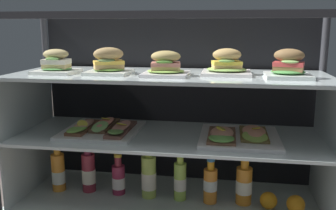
% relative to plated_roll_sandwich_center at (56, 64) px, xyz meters
% --- Properties ---
extents(ground_plane, '(6.00, 6.00, 0.02)m').
position_rel_plated_roll_sandwich_center_xyz_m(ground_plane, '(0.49, 0.05, -0.68)').
color(ground_plane, '#5C514A').
rests_on(ground_plane, ground).
extents(case_base_deck, '(1.44, 0.55, 0.04)m').
position_rel_plated_roll_sandwich_center_xyz_m(case_base_deck, '(0.49, 0.05, -0.65)').
color(case_base_deck, '#B5C0BC').
rests_on(case_base_deck, ground).
extents(case_frame, '(1.44, 0.55, 0.90)m').
position_rel_plated_roll_sandwich_center_xyz_m(case_frame, '(0.49, 0.21, -0.18)').
color(case_frame, '#333338').
rests_on(case_frame, ground).
extents(riser_lower_tier, '(1.37, 0.48, 0.30)m').
position_rel_plated_roll_sandwich_center_xyz_m(riser_lower_tier, '(0.49, 0.05, -0.48)').
color(riser_lower_tier, silver).
rests_on(riser_lower_tier, case_base_deck).
extents(shelf_lower_glass, '(1.39, 0.50, 0.01)m').
position_rel_plated_roll_sandwich_center_xyz_m(shelf_lower_glass, '(0.49, 0.05, -0.32)').
color(shelf_lower_glass, silver).
rests_on(shelf_lower_glass, riser_lower_tier).
extents(riser_upper_tier, '(1.37, 0.48, 0.26)m').
position_rel_plated_roll_sandwich_center_xyz_m(riser_upper_tier, '(0.49, 0.05, -0.19)').
color(riser_upper_tier, silver).
rests_on(riser_upper_tier, shelf_lower_glass).
extents(shelf_upper_glass, '(1.39, 0.50, 0.01)m').
position_rel_plated_roll_sandwich_center_xyz_m(shelf_upper_glass, '(0.49, 0.05, -0.05)').
color(shelf_upper_glass, silver).
rests_on(shelf_upper_glass, riser_upper_tier).
extents(plated_roll_sandwich_center, '(0.18, 0.18, 0.11)m').
position_rel_plated_roll_sandwich_center_xyz_m(plated_roll_sandwich_center, '(0.00, 0.00, 0.00)').
color(plated_roll_sandwich_center, white).
rests_on(plated_roll_sandwich_center, shelf_upper_glass).
extents(plated_roll_sandwich_far_left, '(0.19, 0.19, 0.12)m').
position_rel_plated_roll_sandwich_center_xyz_m(plated_roll_sandwich_far_left, '(0.24, 0.01, 0.00)').
color(plated_roll_sandwich_far_left, white).
rests_on(plated_roll_sandwich_far_left, shelf_upper_glass).
extents(plated_roll_sandwich_far_right, '(0.19, 0.19, 0.11)m').
position_rel_plated_roll_sandwich_center_xyz_m(plated_roll_sandwich_far_right, '(0.49, -0.01, -0.00)').
color(plated_roll_sandwich_far_right, white).
rests_on(plated_roll_sandwich_far_right, shelf_upper_glass).
extents(plated_roll_sandwich_near_right_corner, '(0.21, 0.21, 0.11)m').
position_rel_plated_roll_sandwich_center_xyz_m(plated_roll_sandwich_near_right_corner, '(0.75, 0.08, -0.00)').
color(plated_roll_sandwich_near_right_corner, white).
rests_on(plated_roll_sandwich_near_right_corner, shelf_upper_glass).
extents(plated_roll_sandwich_near_left_corner, '(0.18, 0.18, 0.12)m').
position_rel_plated_roll_sandwich_center_xyz_m(plated_roll_sandwich_near_left_corner, '(0.99, 0.01, 0.00)').
color(plated_roll_sandwich_near_left_corner, white).
rests_on(plated_roll_sandwich_near_left_corner, shelf_upper_glass).
extents(open_sandwich_tray_left_of_center, '(0.34, 0.36, 0.06)m').
position_rel_plated_roll_sandwich_center_xyz_m(open_sandwich_tray_left_of_center, '(0.19, 0.04, -0.30)').
color(open_sandwich_tray_left_of_center, white).
rests_on(open_sandwich_tray_left_of_center, shelf_lower_glass).
extents(open_sandwich_tray_near_right_corner, '(0.34, 0.36, 0.06)m').
position_rel_plated_roll_sandwich_center_xyz_m(open_sandwich_tray_near_right_corner, '(0.81, 0.02, -0.30)').
color(open_sandwich_tray_near_right_corner, white).
rests_on(open_sandwich_tray_near_right_corner, shelf_lower_glass).
extents(juice_bottle_front_left_end, '(0.07, 0.07, 0.25)m').
position_rel_plated_roll_sandwich_center_xyz_m(juice_bottle_front_left_end, '(-0.06, 0.06, -0.54)').
color(juice_bottle_front_left_end, orange).
rests_on(juice_bottle_front_left_end, case_base_deck).
extents(juice_bottle_back_center, '(0.07, 0.07, 0.23)m').
position_rel_plated_roll_sandwich_center_xyz_m(juice_bottle_back_center, '(0.10, 0.08, -0.54)').
color(juice_bottle_back_center, maroon).
rests_on(juice_bottle_back_center, case_base_deck).
extents(juice_bottle_near_post, '(0.06, 0.06, 0.20)m').
position_rel_plated_roll_sandwich_center_xyz_m(juice_bottle_near_post, '(0.25, 0.07, -0.56)').
color(juice_bottle_near_post, '#A12949').
rests_on(juice_bottle_near_post, case_base_deck).
extents(juice_bottle_front_middle, '(0.07, 0.07, 0.24)m').
position_rel_plated_roll_sandwich_center_xyz_m(juice_bottle_front_middle, '(0.40, 0.06, -0.53)').
color(juice_bottle_front_middle, '#B1C954').
rests_on(juice_bottle_front_middle, case_base_deck).
extents(juice_bottle_front_right_end, '(0.06, 0.06, 0.23)m').
position_rel_plated_roll_sandwich_center_xyz_m(juice_bottle_front_right_end, '(0.55, 0.06, -0.54)').
color(juice_bottle_front_right_end, '#ADD352').
rests_on(juice_bottle_front_right_end, case_base_deck).
extents(juice_bottle_front_fourth, '(0.06, 0.06, 0.21)m').
position_rel_plated_roll_sandwich_center_xyz_m(juice_bottle_front_fourth, '(0.69, 0.05, -0.54)').
color(juice_bottle_front_fourth, orange).
rests_on(juice_bottle_front_fourth, case_base_deck).
extents(juice_bottle_front_second, '(0.07, 0.07, 0.23)m').
position_rel_plated_roll_sandwich_center_xyz_m(juice_bottle_front_second, '(0.84, 0.07, -0.54)').
color(juice_bottle_front_second, orange).
rests_on(juice_bottle_front_second, case_base_deck).
extents(orange_fruit_beside_bottles, '(0.08, 0.08, 0.08)m').
position_rel_plated_roll_sandwich_center_xyz_m(orange_fruit_beside_bottles, '(1.06, 0.01, -0.59)').
color(orange_fruit_beside_bottles, orange).
rests_on(orange_fruit_beside_bottles, case_base_deck).
extents(orange_fruit_near_left_post, '(0.08, 0.08, 0.08)m').
position_rel_plated_roll_sandwich_center_xyz_m(orange_fruit_near_left_post, '(0.95, 0.03, -0.59)').
color(orange_fruit_near_left_post, orange).
rests_on(orange_fruit_near_left_post, case_base_deck).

